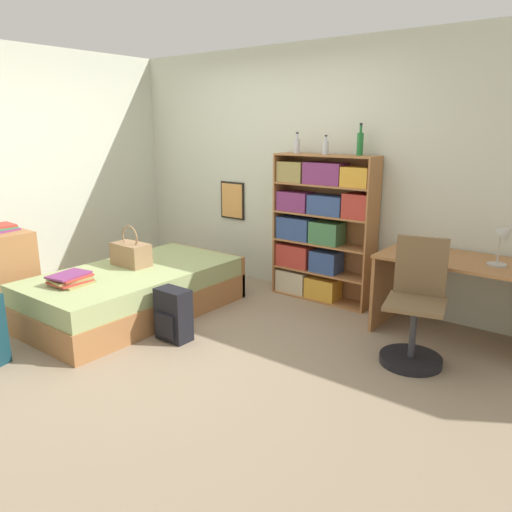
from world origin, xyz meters
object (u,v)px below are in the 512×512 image
bottle_clear (360,143)px  desk_chair (414,323)px  desk (461,283)px  bottle_brown (326,147)px  desk_lamp (505,238)px  bottle_green (297,145)px  handbag (131,254)px  book_stack_on_bed (70,279)px  bed (136,291)px  dresser (4,273)px  backpack (173,315)px  bookcase (318,227)px

bottle_clear → desk_chair: 1.82m
desk → bottle_brown: bearing=173.9°
bottle_brown → desk_lamp: (1.72, -0.18, -0.64)m
bottle_green → handbag: bearing=-126.6°
desk_lamp → desk: bearing=175.4°
book_stack_on_bed → desk: 3.33m
bed → desk_lamp: size_ratio=5.63×
handbag → book_stack_on_bed: handbag is taller
dresser → bottle_brown: size_ratio=4.34×
book_stack_on_bed → desk: (2.73, 1.90, 0.02)m
handbag → bottle_clear: (1.69, 1.42, 1.06)m
bed → backpack: 0.78m
bottle_clear → desk_lamp: 1.57m
bookcase → bottle_clear: 0.95m
bed → bottle_clear: (1.56, 1.49, 1.40)m
book_stack_on_bed → bottle_clear: 2.91m
bottle_brown → bottle_clear: (0.33, 0.07, 0.04)m
bookcase → bottle_green: (-0.27, -0.01, 0.82)m
backpack → handbag: bearing=162.0°
handbag → desk_chair: size_ratio=0.42×
bed → desk_lamp: 3.28m
bookcase → desk: bearing=-7.1°
desk_lamp → dresser: bearing=-153.1°
bottle_clear → backpack: bearing=-115.3°
desk → backpack: bearing=-142.1°
dresser → bottle_green: 3.14m
desk → desk_lamp: bearing=-4.6°
book_stack_on_bed → dresser: (-0.94, -0.13, -0.08)m
handbag → desk_lamp: size_ratio=1.10×
dresser → bottle_clear: 3.63m
bottle_clear → desk_chair: (0.95, -0.85, -1.30)m
bed → bottle_clear: bearing=43.8°
book_stack_on_bed → handbag: bearing=94.9°
bed → bottle_clear: size_ratio=6.84×
bed → bottle_clear: 2.57m
bottle_green → desk_lamp: bottle_green is taller
book_stack_on_bed → bottle_clear: size_ratio=1.21×
desk_chair → handbag: bearing=-167.8°
bottle_brown → desk_lamp: bearing=-5.8°
bottle_green → desk: (1.77, -0.17, -1.08)m
bed → desk_chair: size_ratio=2.14×
book_stack_on_bed → bottle_brown: bottle_brown is taller
book_stack_on_bed → desk_chair: (2.58, 1.28, -0.17)m
handbag → desk: bearing=23.2°
desk → desk_chair: bearing=-103.3°
desk_chair → bookcase: bearing=149.1°
bottle_brown → bottle_clear: bearing=12.8°
bookcase → bottle_brown: bottle_brown is taller
handbag → bookcase: (1.29, 1.38, 0.20)m
bed → backpack: (0.75, -0.22, 0.00)m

